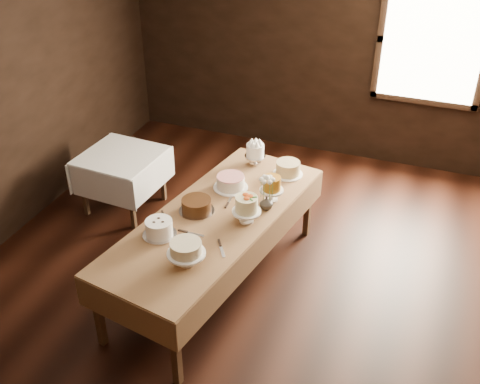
% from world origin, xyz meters
% --- Properties ---
extents(floor, '(5.00, 6.00, 0.01)m').
position_xyz_m(floor, '(0.00, 0.00, 0.00)').
color(floor, black).
rests_on(floor, ground).
extents(wall_back, '(5.00, 0.02, 2.80)m').
position_xyz_m(wall_back, '(0.00, 3.00, 1.40)').
color(wall_back, black).
rests_on(wall_back, ground).
extents(window, '(1.10, 0.05, 1.30)m').
position_xyz_m(window, '(1.30, 2.94, 1.60)').
color(window, '#FFEABF').
rests_on(window, wall_back).
extents(display_table, '(1.40, 2.60, 0.76)m').
position_xyz_m(display_table, '(-0.17, 0.02, 0.71)').
color(display_table, '#3D2717').
rests_on(display_table, ground).
extents(side_table, '(0.86, 0.86, 0.68)m').
position_xyz_m(side_table, '(-1.64, 0.86, 0.60)').
color(side_table, '#3D2717').
rests_on(side_table, ground).
extents(cake_meringue, '(0.24, 0.24, 0.23)m').
position_xyz_m(cake_meringue, '(-0.16, 1.04, 0.87)').
color(cake_meringue, silver).
rests_on(cake_meringue, display_table).
extents(cake_speckled, '(0.32, 0.32, 0.14)m').
position_xyz_m(cake_speckled, '(0.22, 0.95, 0.83)').
color(cake_speckled, white).
rests_on(cake_speckled, display_table).
extents(cake_lattice, '(0.33, 0.33, 0.12)m').
position_xyz_m(cake_lattice, '(-0.21, 0.51, 0.82)').
color(cake_lattice, white).
rests_on(cake_lattice, display_table).
extents(cake_caramel, '(0.23, 0.23, 0.26)m').
position_xyz_m(cake_caramel, '(0.21, 0.45, 0.87)').
color(cake_caramel, white).
rests_on(cake_caramel, display_table).
extents(cake_chocolate, '(0.35, 0.35, 0.13)m').
position_xyz_m(cake_chocolate, '(-0.35, 0.03, 0.82)').
color(cake_chocolate, silver).
rests_on(cake_chocolate, display_table).
extents(cake_flowers, '(0.25, 0.25, 0.26)m').
position_xyz_m(cake_flowers, '(0.12, 0.05, 0.88)').
color(cake_flowers, white).
rests_on(cake_flowers, display_table).
extents(cake_swirl, '(0.29, 0.29, 0.15)m').
position_xyz_m(cake_swirl, '(-0.50, -0.40, 0.83)').
color(cake_swirl, silver).
rests_on(cake_swirl, display_table).
extents(cake_cream, '(0.31, 0.31, 0.22)m').
position_xyz_m(cake_cream, '(-0.12, -0.66, 0.86)').
color(cake_cream, white).
rests_on(cake_cream, display_table).
extents(cake_server_a, '(0.24, 0.03, 0.01)m').
position_xyz_m(cake_server_a, '(-0.22, -0.29, 0.77)').
color(cake_server_a, silver).
rests_on(cake_server_a, display_table).
extents(cake_server_b, '(0.15, 0.21, 0.01)m').
position_xyz_m(cake_server_b, '(0.08, -0.43, 0.77)').
color(cake_server_b, silver).
rests_on(cake_server_b, display_table).
extents(cake_server_c, '(0.05, 0.24, 0.01)m').
position_xyz_m(cake_server_c, '(-0.15, 0.33, 0.77)').
color(cake_server_c, silver).
rests_on(cake_server_c, display_table).
extents(cake_server_e, '(0.16, 0.21, 0.01)m').
position_xyz_m(cake_server_e, '(-0.54, -0.21, 0.77)').
color(cake_server_e, silver).
rests_on(cake_server_e, display_table).
extents(flower_vase, '(0.17, 0.17, 0.13)m').
position_xyz_m(flower_vase, '(0.22, 0.30, 0.83)').
color(flower_vase, '#2D2823').
rests_on(flower_vase, display_table).
extents(flower_bouquet, '(0.14, 0.14, 0.20)m').
position_xyz_m(flower_bouquet, '(0.22, 0.30, 1.01)').
color(flower_bouquet, white).
rests_on(flower_bouquet, flower_vase).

